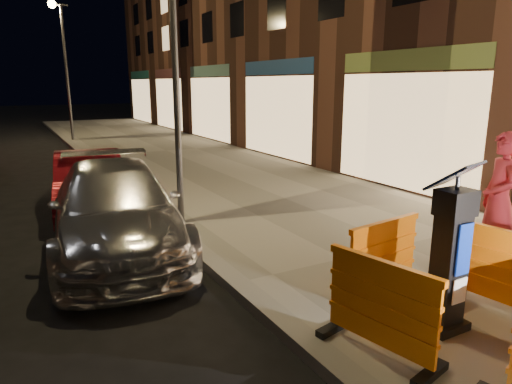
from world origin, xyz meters
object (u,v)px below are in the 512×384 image
parking_kiosk (450,253)px  barrier_kerbside (381,307)px  barrier_bldgside (502,270)px  car_silver (118,248)px  car_red (92,211)px  man (499,200)px  barrier_back (383,258)px

parking_kiosk → barrier_kerbside: 1.03m
parking_kiosk → barrier_kerbside: parking_kiosk is taller
parking_kiosk → barrier_kerbside: (-0.95, 0.00, -0.39)m
barrier_kerbside → barrier_bldgside: size_ratio=1.00×
car_silver → barrier_bldgside: bearing=-46.1°
car_red → man: size_ratio=1.99×
parking_kiosk → car_red: parking_kiosk is taller
barrier_back → car_red: size_ratio=0.32×
barrier_back → man: man is taller
parking_kiosk → man: bearing=12.1°
barrier_bldgside → car_silver: barrier_bldgside is taller
car_red → man: (4.60, -6.46, 1.14)m
parking_kiosk → man: man is taller
barrier_back → barrier_kerbside: bearing=-142.6°
barrier_back → car_red: 6.89m
barrier_back → barrier_kerbside: 1.34m
barrier_kerbside → man: (3.09, 0.89, 0.50)m
parking_kiosk → car_silver: bearing=107.5°
parking_kiosk → car_red: size_ratio=0.45×
barrier_bldgside → parking_kiosk: bearing=81.4°
barrier_bldgside → car_red: bearing=16.3°
barrier_back → man: bearing=-9.1°
barrier_kerbside → car_silver: barrier_kerbside is taller
parking_kiosk → barrier_back: 1.03m
parking_kiosk → barrier_bldgside: bearing=-10.6°
barrier_back → car_silver: size_ratio=0.25×
parking_kiosk → car_silver: parking_kiosk is taller
barrier_bldgside → barrier_back: bearing=36.4°
parking_kiosk → car_red: 7.83m
barrier_bldgside → man: size_ratio=0.63×
barrier_bldgside → man: man is taller
barrier_kerbside → barrier_bldgside: bearing=-102.6°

